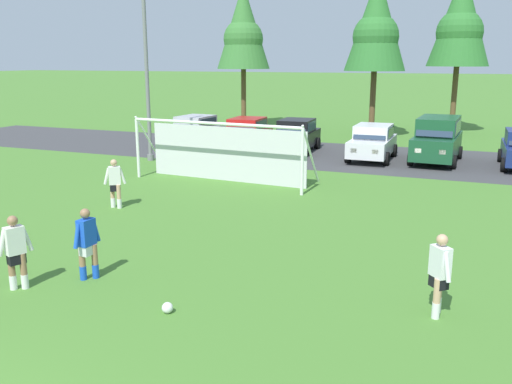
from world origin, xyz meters
The scene contains 17 objects.
ground_plane centered at (0.00, 15.00, 0.00)m, with size 400.00×400.00×0.00m, color #477A2D.
parking_lot_strip centered at (0.00, 24.08, 0.00)m, with size 52.00×8.40×0.01m, color #3D3D3F.
soccer_ball centered at (0.99, 5.12, 0.11)m, with size 0.22×0.22×0.22m.
soccer_goal centered at (-3.02, 16.29, 1.29)m, with size 7.53×2.42×2.57m.
player_striker_near centered at (-1.53, 5.96, 0.82)m, with size 0.35×0.73×1.64m.
player_midfield_center centered at (-4.65, 11.28, 0.82)m, with size 0.68×0.45×1.64m.
player_defender_far centered at (-2.58, 4.94, 0.82)m, with size 0.45×0.67×1.64m.
player_winger_left centered at (5.86, 6.97, 0.82)m, with size 0.49×0.66×1.64m.
parked_car_slot_far_left centered at (-8.57, 24.23, 0.88)m, with size 2.22×4.29×1.72m.
parked_car_slot_left centered at (-5.35, 24.22, 0.88)m, with size 2.22×4.30×1.72m.
parked_car_slot_center_left centered at (-2.60, 24.52, 0.88)m, with size 2.20×4.28×1.72m.
parked_car_slot_center centered at (1.66, 23.54, 0.88)m, with size 2.05×4.20×1.72m.
parked_car_slot_center_right centered at (4.65, 24.05, 1.11)m, with size 2.33×4.70×2.16m.
tree_left_edge centered at (-9.59, 33.80, 6.93)m, with size 3.78×3.78×10.08m.
tree_mid_left centered at (0.18, 31.49, 6.86)m, with size 3.74×3.74×9.98m.
tree_center_back centered at (4.82, 35.99, 7.28)m, with size 3.97×3.97×10.59m.
street_lamp centered at (-8.26, 19.32, 4.29)m, with size 2.00×0.32×8.30m.
Camera 1 is at (6.22, -3.32, 4.80)m, focal length 38.27 mm.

